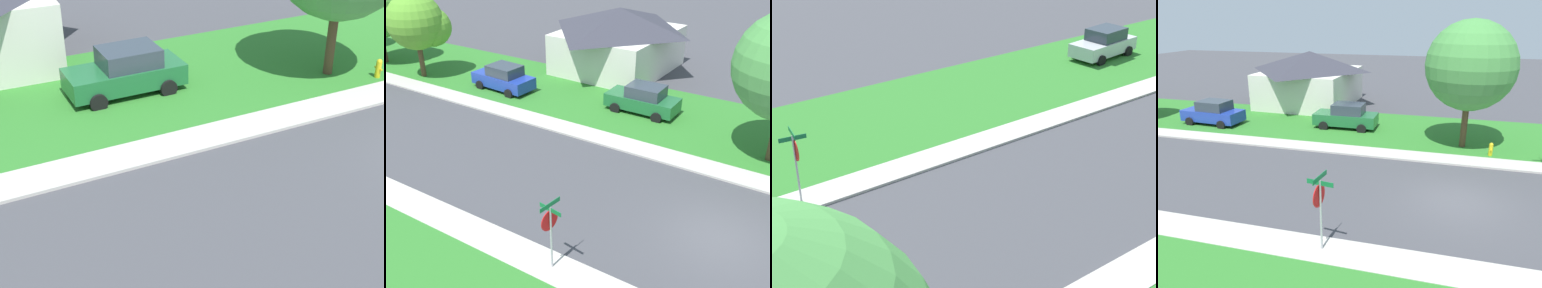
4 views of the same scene
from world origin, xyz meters
TOP-DOWN VIEW (x-y plane):
  - ground_plane at (0.00, 0.00)m, footprint 120.00×120.00m
  - sidewalk_east at (4.70, 12.00)m, footprint 1.40×56.00m
  - lawn_east at (9.40, 12.00)m, footprint 8.00×56.00m
  - stop_sign_far_corner at (-4.67, 4.40)m, footprint 0.91×0.91m
  - car_green_far_down_street at (8.99, 7.33)m, footprint 2.05×4.30m
  - car_blue_kerbside_mid at (7.44, 16.82)m, footprint 2.27×4.42m
  - tree_across_right at (7.31, -0.56)m, footprint 5.39×5.01m
  - house_right_setback at (15.41, 12.39)m, footprint 9.25×8.09m
  - fire_hydrant at (5.81, -1.84)m, footprint 0.38×0.22m

SIDE VIEW (x-z plane):
  - ground_plane at x=0.00m, z-range 0.00..0.00m
  - lawn_east at x=9.40m, z-range 0.00..0.08m
  - sidewalk_east at x=4.70m, z-range 0.00..0.10m
  - fire_hydrant at x=5.81m, z-range 0.02..0.85m
  - car_green_far_down_street at x=8.99m, z-range -0.01..1.75m
  - car_blue_kerbside_mid at x=7.44m, z-range -0.01..1.75m
  - stop_sign_far_corner at x=-4.67m, z-range 0.50..3.27m
  - house_right_setback at x=15.41m, z-range 0.08..4.68m
  - tree_across_right at x=7.31m, z-range 0.98..8.30m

